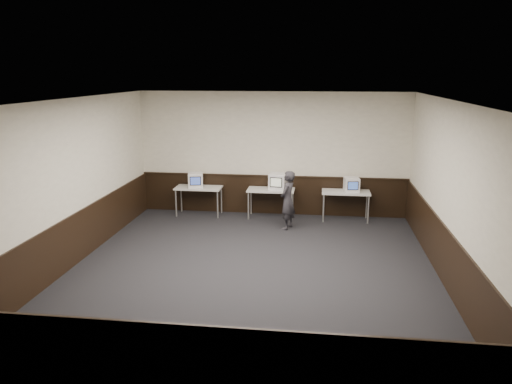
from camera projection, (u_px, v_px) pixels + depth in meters
floor at (252, 270)px, 9.49m from camera, size 8.00×8.00×0.00m
ceiling at (252, 100)px, 8.73m from camera, size 8.00×8.00×0.00m
back_wall at (273, 154)px, 12.97m from camera, size 7.00×0.00×7.00m
front_wall at (200, 274)px, 5.25m from camera, size 7.00×0.00×7.00m
left_wall at (71, 183)px, 9.55m from camera, size 0.00×8.00×8.00m
right_wall at (451, 195)px, 8.67m from camera, size 0.00×8.00×8.00m
wainscot_back at (272, 195)px, 13.20m from camera, size 6.98×0.04×1.00m
wainscot_front at (203, 366)px, 5.53m from camera, size 6.98×0.04×1.00m
wainscot_left at (77, 238)px, 9.80m from camera, size 0.04×7.98×1.00m
wainscot_right at (444, 254)px, 8.93m from camera, size 0.04×7.98×1.00m
wainscot_rail at (272, 176)px, 13.06m from camera, size 6.98×0.06×0.04m
desk_left at (199, 190)px, 13.03m from camera, size 1.20×0.60×0.75m
desk_center at (271, 192)px, 12.80m from camera, size 1.20×0.60×0.75m
desk_right at (346, 194)px, 12.56m from camera, size 1.20×0.60×0.75m
emac_left at (196, 180)px, 12.96m from camera, size 0.46×0.48×0.38m
emac_center at (278, 181)px, 12.71m from camera, size 0.47×0.49×0.42m
emac_right at (352, 185)px, 12.46m from camera, size 0.41×0.43×0.36m
person at (288, 200)px, 11.86m from camera, size 0.49×0.60×1.41m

